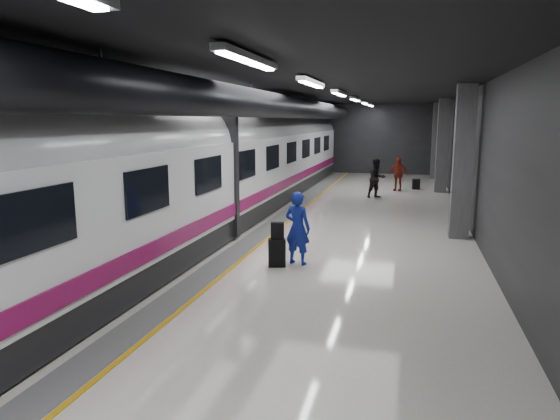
% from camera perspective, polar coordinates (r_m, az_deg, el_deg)
% --- Properties ---
extents(ground, '(40.00, 40.00, 0.00)m').
position_cam_1_polar(ground, '(14.27, 1.83, -3.86)').
color(ground, white).
rests_on(ground, ground).
extents(platform_hall, '(10.02, 40.02, 4.51)m').
position_cam_1_polar(platform_hall, '(14.84, 1.64, 10.47)').
color(platform_hall, black).
rests_on(platform_hall, ground).
extents(train, '(3.05, 38.00, 4.05)m').
position_cam_1_polar(train, '(14.97, -10.38, 4.68)').
color(train, black).
rests_on(train, ground).
extents(traveler_main, '(0.74, 0.57, 1.79)m').
position_cam_1_polar(traveler_main, '(12.10, 2.02, -2.07)').
color(traveler_main, '#1729AD').
rests_on(traveler_main, ground).
extents(suitcase_main, '(0.47, 0.37, 0.68)m').
position_cam_1_polar(suitcase_main, '(12.02, -0.36, -4.90)').
color(suitcase_main, black).
rests_on(suitcase_main, ground).
extents(shoulder_bag, '(0.33, 0.21, 0.41)m').
position_cam_1_polar(shoulder_bag, '(11.88, -0.29, -2.38)').
color(shoulder_bag, black).
rests_on(shoulder_bag, suitcase_main).
extents(traveler_far_a, '(1.09, 1.05, 1.77)m').
position_cam_1_polar(traveler_far_a, '(22.96, 11.00, 3.57)').
color(traveler_far_a, black).
rests_on(traveler_far_a, ground).
extents(traveler_far_b, '(1.05, 0.64, 1.67)m').
position_cam_1_polar(traveler_far_b, '(25.55, 13.32, 4.02)').
color(traveler_far_b, maroon).
rests_on(traveler_far_b, ground).
extents(suitcase_far, '(0.40, 0.31, 0.53)m').
position_cam_1_polar(suitcase_far, '(26.36, 15.28, 2.86)').
color(suitcase_far, black).
rests_on(suitcase_far, ground).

